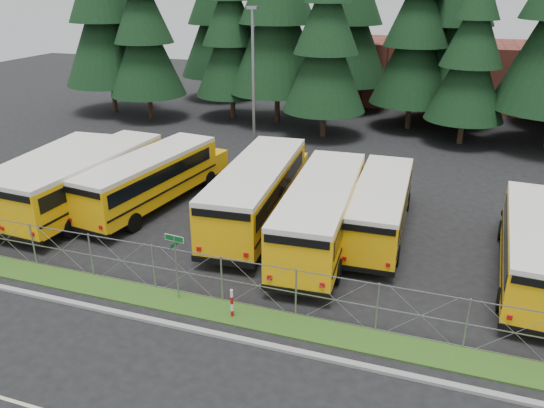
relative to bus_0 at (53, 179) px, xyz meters
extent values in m
plane|color=black|center=(13.80, -4.98, -1.49)|extent=(120.00, 120.00, 0.00)
cube|color=gray|center=(13.80, -8.08, -1.43)|extent=(50.00, 0.25, 0.12)
cube|color=#214614|center=(13.80, -6.68, -1.46)|extent=(50.00, 1.40, 0.06)
cube|color=brown|center=(19.80, 35.02, 1.51)|extent=(22.00, 10.00, 6.00)
cylinder|color=gray|center=(11.09, -6.39, -0.09)|extent=(0.06, 0.06, 2.80)
cube|color=#0B5121|center=(11.09, -6.39, 1.19)|extent=(0.80, 0.11, 0.22)
cube|color=white|center=(11.09, -6.39, 1.19)|extent=(0.84, 0.10, 0.26)
cube|color=#0B5121|center=(11.09, -6.39, 0.95)|extent=(0.08, 0.55, 0.18)
cylinder|color=#B20C0C|center=(13.59, -6.86, -0.89)|extent=(0.11, 0.11, 1.20)
cylinder|color=gray|center=(7.63, 11.36, 3.51)|extent=(0.20, 0.20, 10.00)
cube|color=gray|center=(7.63, 11.36, 8.56)|extent=(0.70, 0.35, 0.18)
camera|label=1|loc=(20.38, -22.15, 10.22)|focal=35.00mm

